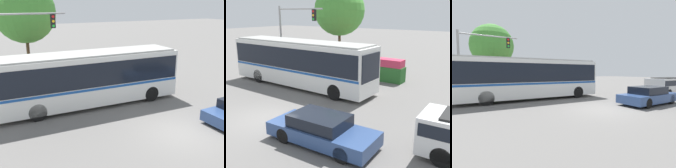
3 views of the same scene
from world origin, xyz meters
TOP-DOWN VIEW (x-y plane):
  - ground_plane at (0.00, 0.00)m, footprint 140.00×140.00m
  - city_bus at (-2.71, 5.60)m, footprint 11.65×2.61m
  - sedan_foreground at (4.02, -0.32)m, footprint 4.72×2.04m
  - suv_left_lane at (9.90, 1.64)m, footprint 4.86×2.09m
  - traffic_light_pole at (-6.63, 8.71)m, footprint 4.95×0.24m
  - flowering_hedge at (-1.44, 10.61)m, footprint 9.23×1.05m
  - street_tree_left at (-4.90, 13.71)m, footprint 4.92×4.92m

SIDE VIEW (x-z plane):
  - ground_plane at x=0.00m, z-range 0.00..0.00m
  - sedan_foreground at x=4.02m, z-range -0.03..1.22m
  - flowering_hedge at x=-1.44m, z-range -0.01..1.74m
  - suv_left_lane at x=9.90m, z-range 0.15..1.89m
  - city_bus at x=-2.71m, z-range 0.23..3.55m
  - traffic_light_pole at x=-6.63m, z-range 0.99..6.77m
  - street_tree_left at x=-4.90m, z-range 1.48..9.38m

